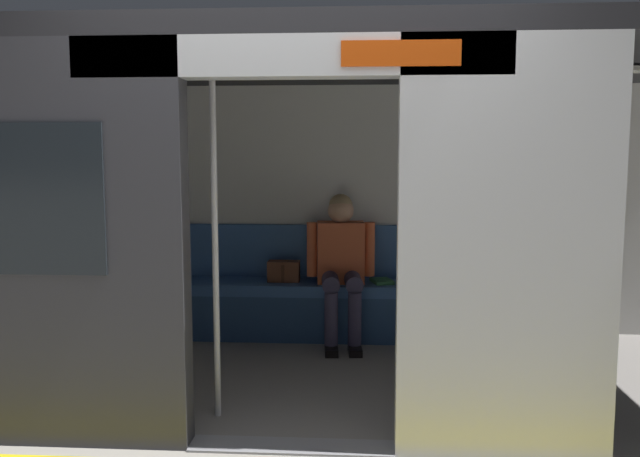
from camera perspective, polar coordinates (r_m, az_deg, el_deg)
ground_plane at (r=3.62m, az=-2.46°, el=-18.37°), size 60.00×60.00×0.00m
train_car at (r=4.41m, az=-2.00°, el=5.63°), size 6.40×2.54×2.21m
bench_seat at (r=5.43m, az=-0.15°, el=-5.86°), size 2.55×0.44×0.47m
person_seated at (r=5.31m, az=1.84°, el=-2.56°), size 0.55×0.70×1.20m
handbag at (r=5.47m, az=-3.15°, el=-3.70°), size 0.26×0.15×0.17m
book at (r=5.44m, az=5.37°, el=-4.55°), size 0.20×0.25×0.03m
grab_pole_door at (r=3.78m, az=-9.05°, el=-1.00°), size 0.04×0.04×2.07m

